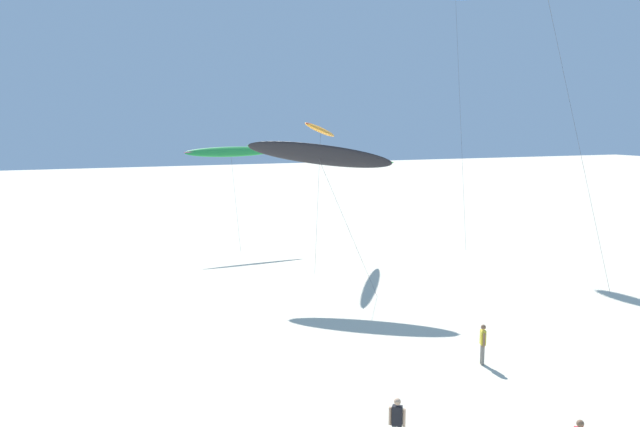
% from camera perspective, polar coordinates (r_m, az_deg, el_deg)
% --- Properties ---
extents(flying_kite_1, '(7.54, 3.57, 8.02)m').
position_cam_1_polar(flying_kite_1, '(49.60, -8.21, 5.64)').
color(flying_kite_1, green).
rests_on(flying_kite_1, ground).
extents(flying_kite_2, '(5.80, 8.34, 10.14)m').
position_cam_1_polar(flying_kite_2, '(44.66, 0.06, 7.68)').
color(flying_kite_2, orange).
rests_on(flying_kite_2, ground).
extents(flying_kite_6, '(7.47, 6.76, 9.14)m').
position_cam_1_polar(flying_kite_6, '(35.99, -0.23, 5.46)').
color(flying_kite_6, black).
rests_on(flying_kite_6, ground).
extents(person_near_left, '(0.31, 0.47, 1.69)m').
position_cam_1_polar(person_near_left, '(26.66, 14.73, -11.40)').
color(person_near_left, slate).
rests_on(person_near_left, ground).
extents(person_far_watcher, '(0.42, 0.35, 1.70)m').
position_cam_1_polar(person_far_watcher, '(19.68, 7.09, -18.53)').
color(person_far_watcher, slate).
rests_on(person_far_watcher, ground).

